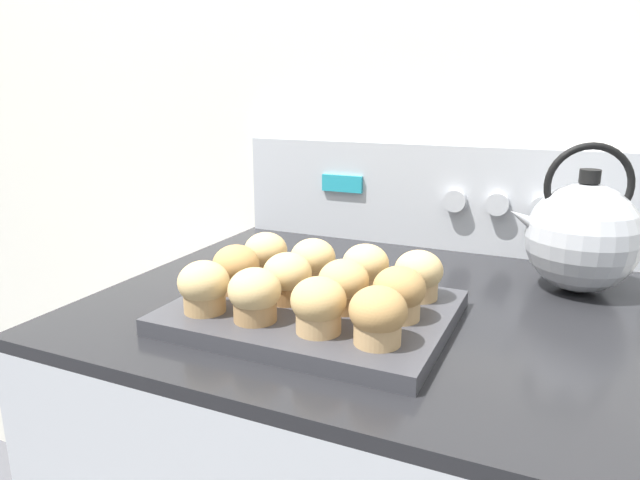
{
  "coord_description": "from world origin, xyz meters",
  "views": [
    {
      "loc": [
        0.26,
        -0.41,
        1.18
      ],
      "look_at": [
        -0.06,
        0.29,
        0.98
      ],
      "focal_mm": 32.0,
      "sensor_mm": 36.0,
      "label": 1
    }
  ],
  "objects_px": {
    "muffin_pan": "(313,312)",
    "muffin_r0_c1": "(255,295)",
    "muffin_r0_c3": "(378,316)",
    "tea_kettle": "(582,235)",
    "muffin_r1_c0": "(236,269)",
    "muffin_r0_c0": "(204,287)",
    "muffin_r0_c2": "(315,305)",
    "muffin_r2_c0": "(266,254)",
    "muffin_r2_c3": "(419,275)",
    "muffin_r1_c1": "(287,278)",
    "muffin_r1_c3": "(399,293)",
    "muffin_r2_c1": "(313,261)",
    "muffin_r1_c2": "(342,285)",
    "muffin_r2_c2": "(363,267)"
  },
  "relations": [
    {
      "from": "muffin_r1_c2",
      "to": "muffin_r2_c0",
      "type": "bearing_deg",
      "value": 152.75
    },
    {
      "from": "muffin_pan",
      "to": "muffin_r2_c1",
      "type": "bearing_deg",
      "value": 115.38
    },
    {
      "from": "muffin_r0_c3",
      "to": "muffin_r1_c3",
      "type": "xyz_separation_m",
      "value": [
        0.0,
        0.08,
        0.0
      ]
    },
    {
      "from": "muffin_r1_c0",
      "to": "tea_kettle",
      "type": "distance_m",
      "value": 0.52
    },
    {
      "from": "muffin_r0_c2",
      "to": "muffin_r1_c1",
      "type": "bearing_deg",
      "value": 135.3
    },
    {
      "from": "muffin_r0_c2",
      "to": "muffin_r2_c0",
      "type": "xyz_separation_m",
      "value": [
        -0.16,
        0.16,
        0.0
      ]
    },
    {
      "from": "muffin_r1_c1",
      "to": "muffin_r1_c0",
      "type": "bearing_deg",
      "value": 176.8
    },
    {
      "from": "muffin_pan",
      "to": "muffin_r0_c0",
      "type": "distance_m",
      "value": 0.15
    },
    {
      "from": "muffin_r0_c3",
      "to": "muffin_r1_c2",
      "type": "height_order",
      "value": "same"
    },
    {
      "from": "muffin_r0_c2",
      "to": "muffin_r1_c0",
      "type": "xyz_separation_m",
      "value": [
        -0.16,
        0.08,
        0.0
      ]
    },
    {
      "from": "muffin_pan",
      "to": "muffin_r0_c1",
      "type": "xyz_separation_m",
      "value": [
        -0.04,
        -0.08,
        0.04
      ]
    },
    {
      "from": "muffin_r0_c2",
      "to": "muffin_r0_c3",
      "type": "distance_m",
      "value": 0.08
    },
    {
      "from": "muffin_r2_c3",
      "to": "tea_kettle",
      "type": "distance_m",
      "value": 0.28
    },
    {
      "from": "muffin_r0_c2",
      "to": "muffin_r0_c1",
      "type": "bearing_deg",
      "value": -179.37
    },
    {
      "from": "muffin_r2_c3",
      "to": "tea_kettle",
      "type": "height_order",
      "value": "tea_kettle"
    },
    {
      "from": "muffin_pan",
      "to": "muffin_r2_c2",
      "type": "distance_m",
      "value": 0.1
    },
    {
      "from": "muffin_r1_c2",
      "to": "muffin_r1_c3",
      "type": "height_order",
      "value": "same"
    },
    {
      "from": "muffin_r1_c1",
      "to": "muffin_r2_c3",
      "type": "xyz_separation_m",
      "value": [
        0.16,
        0.08,
        0.0
      ]
    },
    {
      "from": "muffin_r0_c2",
      "to": "tea_kettle",
      "type": "distance_m",
      "value": 0.45
    },
    {
      "from": "muffin_r0_c3",
      "to": "tea_kettle",
      "type": "distance_m",
      "value": 0.41
    },
    {
      "from": "muffin_r0_c3",
      "to": "muffin_r2_c1",
      "type": "relative_size",
      "value": 1.0
    },
    {
      "from": "muffin_r1_c1",
      "to": "muffin_r2_c3",
      "type": "relative_size",
      "value": 1.0
    },
    {
      "from": "muffin_r0_c1",
      "to": "muffin_r1_c0",
      "type": "height_order",
      "value": "same"
    },
    {
      "from": "muffin_r1_c0",
      "to": "muffin_r1_c3",
      "type": "xyz_separation_m",
      "value": [
        0.24,
        -0.0,
        0.0
      ]
    },
    {
      "from": "muffin_r0_c2",
      "to": "muffin_r2_c0",
      "type": "height_order",
      "value": "same"
    },
    {
      "from": "muffin_r0_c1",
      "to": "muffin_r1_c2",
      "type": "bearing_deg",
      "value": 43.15
    },
    {
      "from": "muffin_r1_c0",
      "to": "muffin_r1_c1",
      "type": "distance_m",
      "value": 0.08
    },
    {
      "from": "muffin_r0_c1",
      "to": "tea_kettle",
      "type": "distance_m",
      "value": 0.51
    },
    {
      "from": "muffin_r0_c0",
      "to": "tea_kettle",
      "type": "distance_m",
      "value": 0.56
    },
    {
      "from": "muffin_r0_c2",
      "to": "tea_kettle",
      "type": "height_order",
      "value": "tea_kettle"
    },
    {
      "from": "muffin_r1_c0",
      "to": "tea_kettle",
      "type": "xyz_separation_m",
      "value": [
        0.44,
        0.27,
        0.03
      ]
    },
    {
      "from": "muffin_r2_c1",
      "to": "muffin_r2_c2",
      "type": "bearing_deg",
      "value": 2.71
    },
    {
      "from": "muffin_r1_c0",
      "to": "muffin_r2_c0",
      "type": "height_order",
      "value": "same"
    },
    {
      "from": "muffin_pan",
      "to": "muffin_r1_c0",
      "type": "bearing_deg",
      "value": 179.04
    },
    {
      "from": "muffin_r0_c0",
      "to": "muffin_r1_c0",
      "type": "relative_size",
      "value": 1.0
    },
    {
      "from": "muffin_pan",
      "to": "muffin_r0_c1",
      "type": "height_order",
      "value": "muffin_r0_c1"
    },
    {
      "from": "muffin_r2_c3",
      "to": "muffin_r0_c3",
      "type": "bearing_deg",
      "value": -91.18
    },
    {
      "from": "muffin_r0_c2",
      "to": "muffin_r2_c3",
      "type": "distance_m",
      "value": 0.18
    },
    {
      "from": "muffin_r0_c0",
      "to": "muffin_r1_c3",
      "type": "xyz_separation_m",
      "value": [
        0.23,
        0.08,
        0.0
      ]
    },
    {
      "from": "muffin_r0_c0",
      "to": "tea_kettle",
      "type": "xyz_separation_m",
      "value": [
        0.44,
        0.36,
        0.03
      ]
    },
    {
      "from": "muffin_r2_c2",
      "to": "tea_kettle",
      "type": "distance_m",
      "value": 0.34
    },
    {
      "from": "muffin_r1_c0",
      "to": "muffin_r0_c0",
      "type": "bearing_deg",
      "value": -87.24
    },
    {
      "from": "tea_kettle",
      "to": "muffin_r1_c0",
      "type": "bearing_deg",
      "value": -148.21
    },
    {
      "from": "muffin_r0_c3",
      "to": "tea_kettle",
      "type": "xyz_separation_m",
      "value": [
        0.2,
        0.35,
        0.03
      ]
    },
    {
      "from": "muffin_r0_c3",
      "to": "muffin_r2_c1",
      "type": "height_order",
      "value": "same"
    },
    {
      "from": "muffin_pan",
      "to": "tea_kettle",
      "type": "relative_size",
      "value": 1.58
    },
    {
      "from": "muffin_r0_c1",
      "to": "muffin_r2_c3",
      "type": "xyz_separation_m",
      "value": [
        0.16,
        0.16,
        0.0
      ]
    },
    {
      "from": "muffin_r0_c0",
      "to": "muffin_r2_c3",
      "type": "relative_size",
      "value": 1.0
    },
    {
      "from": "muffin_r1_c0",
      "to": "muffin_r2_c0",
      "type": "xyz_separation_m",
      "value": [
        0.0,
        0.08,
        0.0
      ]
    },
    {
      "from": "muffin_pan",
      "to": "tea_kettle",
      "type": "bearing_deg",
      "value": 40.76
    }
  ]
}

